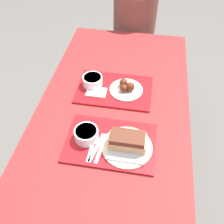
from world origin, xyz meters
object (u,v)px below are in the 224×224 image
bowl_coleslaw_near (86,134)px  bowl_coleslaw_far (93,80)px  tray_near (111,143)px  brisket_sandwich_plate (127,143)px  tray_far (114,90)px  person_seated_across (135,18)px  wings_plate_far (126,88)px

bowl_coleslaw_near → bowl_coleslaw_far: (-0.06, 0.39, 0.00)m
tray_near → brisket_sandwich_plate: (0.08, -0.02, 0.04)m
tray_far → person_seated_across: (0.03, 0.89, -0.00)m
brisket_sandwich_plate → bowl_coleslaw_far: 0.48m
bowl_coleslaw_far → person_seated_across: (0.16, 0.88, -0.04)m
brisket_sandwich_plate → bowl_coleslaw_far: brisket_sandwich_plate is taller
bowl_coleslaw_far → wings_plate_far: bearing=-4.0°
bowl_coleslaw_near → wings_plate_far: size_ratio=0.60×
person_seated_across → tray_near: bearing=-89.4°
tray_near → tray_far: size_ratio=1.00×
brisket_sandwich_plate → bowl_coleslaw_far: (-0.26, 0.41, -0.00)m
bowl_coleslaw_near → wings_plate_far: bearing=69.0°
wings_plate_far → person_seated_across: 0.89m
tray_far → bowl_coleslaw_near: bowl_coleslaw_near is taller
tray_near → person_seated_across: bearing=90.6°
wings_plate_far → bowl_coleslaw_far: bearing=176.0°
tray_near → bowl_coleslaw_near: size_ratio=3.72×
tray_far → bowl_coleslaw_near: 0.38m
brisket_sandwich_plate → bowl_coleslaw_far: size_ratio=2.07×
brisket_sandwich_plate → wings_plate_far: brisket_sandwich_plate is taller
tray_far → bowl_coleslaw_far: 0.14m
tray_near → bowl_coleslaw_far: bearing=113.9°
tray_near → person_seated_across: 1.27m
wings_plate_far → person_seated_across: size_ratio=0.29×
bowl_coleslaw_near → wings_plate_far: 0.40m
bowl_coleslaw_far → tray_near: bearing=-66.1°
person_seated_across → brisket_sandwich_plate: bearing=-85.7°
bowl_coleslaw_far → wings_plate_far: (0.20, -0.01, -0.01)m
tray_near → brisket_sandwich_plate: size_ratio=1.80×
bowl_coleslaw_far → bowl_coleslaw_near: bearing=-81.8°
wings_plate_far → bowl_coleslaw_near: bearing=-111.0°
bowl_coleslaw_near → person_seated_across: (0.10, 1.27, -0.04)m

